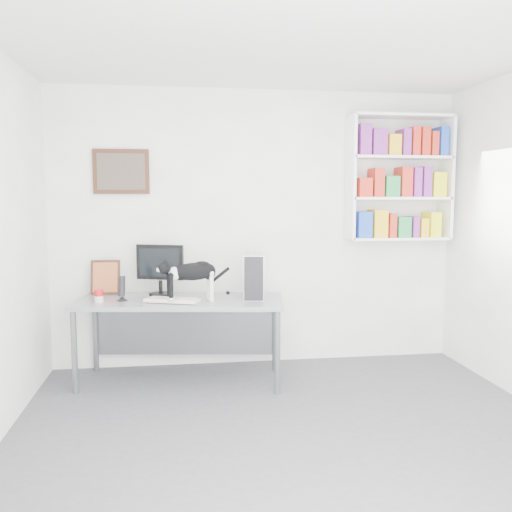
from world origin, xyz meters
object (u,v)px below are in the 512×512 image
pc_tower (254,275)px  cat (192,282)px  monitor (160,269)px  leaning_print (105,277)px  speaker (122,288)px  keyboard (172,300)px  soup_can (99,296)px  bookshelf (399,178)px  desk (181,341)px

pc_tower → cat: 0.59m
monitor → leaning_print: (-0.51, 0.13, -0.07)m
speaker → keyboard: bearing=-0.5°
keyboard → pc_tower: (0.74, 0.14, 0.18)m
pc_tower → soup_can: 1.37m
keyboard → cat: 0.24m
leaning_print → cat: cat is taller
bookshelf → speaker: size_ratio=5.40×
bookshelf → desk: (-2.17, -0.36, -1.47)m
bookshelf → keyboard: (-2.24, -0.49, -1.08)m
bookshelf → soup_can: bookshelf is taller
leaning_print → soup_can: 0.43m
bookshelf → desk: bearing=-170.6°
bookshelf → cat: (-2.07, -0.51, -0.91)m
desk → soup_can: bearing=-167.2°
keyboard → pc_tower: size_ratio=1.16×
soup_can → pc_tower: bearing=2.6°
monitor → leaning_print: bearing=-174.0°
speaker → leaning_print: size_ratio=0.69×
bookshelf → keyboard: bookshelf is taller
bookshelf → leaning_print: bookshelf is taller
pc_tower → speaker: (-1.17, -0.02, -0.08)m
monitor → pc_tower: bearing=5.5°
desk → bookshelf: bearing=17.5°
speaker → leaning_print: (-0.18, 0.36, 0.05)m
speaker → leaning_print: bearing=131.9°
bookshelf → leaning_print: size_ratio=3.74×
speaker → leaning_print: leaning_print is taller
desk → leaning_print: size_ratio=5.48×
cat → soup_can: bearing=157.7°
pc_tower → speaker: 1.18m
bookshelf → cat: bearing=-166.1°
desk → monitor: size_ratio=3.79×
bookshelf → speaker: bearing=-172.2°
pc_tower → speaker: pc_tower is taller
soup_can → cat: bearing=-7.1°
desk → speaker: bearing=-170.8°
pc_tower → keyboard: bearing=-160.1°
speaker → monitor: bearing=50.8°
pc_tower → leaning_print: pc_tower is taller
soup_can → monitor: bearing=28.7°
keyboard → cat: bearing=11.7°
monitor → soup_can: 0.62m
keyboard → soup_can: size_ratio=4.19×
keyboard → leaning_print: size_ratio=1.39×
speaker → soup_can: (-0.19, -0.05, -0.06)m
cat → monitor: bearing=111.1°
leaning_print → cat: size_ratio=0.57×
bookshelf → soup_can: 3.07m
desk → soup_can: (-0.69, -0.06, 0.43)m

